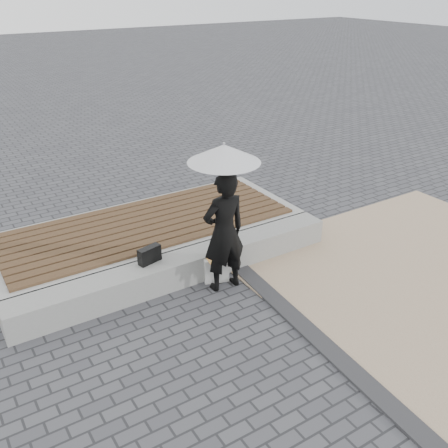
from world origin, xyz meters
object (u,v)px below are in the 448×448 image
at_px(woman, 224,232).
at_px(handbag, 149,255).
at_px(seating_ledge, 182,268).
at_px(canvas_tote, 216,270).
at_px(parasol, 224,153).

relative_size(woman, handbag, 5.17).
bearing_deg(seating_ledge, handbag, 170.27).
relative_size(woman, canvas_tote, 4.65).
relative_size(parasol, canvas_tote, 3.24).
height_order(woman, handbag, woman).
bearing_deg(seating_ledge, woman, -48.82).
bearing_deg(canvas_tote, parasol, -67.16).
distance_m(woman, handbag, 1.10).
bearing_deg(handbag, canvas_tote, -36.66).
relative_size(parasol, handbag, 3.60).
height_order(seating_ledge, woman, woman).
relative_size(seating_ledge, canvas_tote, 13.33).
bearing_deg(woman, canvas_tote, -83.48).
bearing_deg(parasol, handbag, 147.75).
xyz_separation_m(seating_ledge, canvas_tote, (0.40, -0.29, -0.01)).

